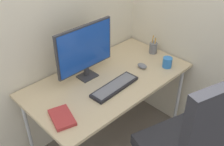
# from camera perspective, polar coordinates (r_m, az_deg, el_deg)

# --- Properties ---
(ground_plane) EXTENTS (8.00, 8.00, 0.00)m
(ground_plane) POSITION_cam_1_polar(r_m,az_deg,el_deg) (2.64, -0.61, -14.10)
(ground_plane) COLOR slate
(desk) EXTENTS (1.35, 0.72, 0.72)m
(desk) POSITION_cam_1_polar(r_m,az_deg,el_deg) (2.18, -0.71, -2.10)
(desk) COLOR #D1B78C
(desk) RESTS_ON ground_plane
(office_chair) EXTENTS (0.62, 0.65, 1.17)m
(office_chair) POSITION_cam_1_polar(r_m,az_deg,el_deg) (1.86, 16.78, -14.33)
(office_chair) COLOR black
(office_chair) RESTS_ON ground_plane
(monitor) EXTENTS (0.52, 0.12, 0.45)m
(monitor) POSITION_cam_1_polar(r_m,az_deg,el_deg) (2.06, -5.79, 5.08)
(monitor) COLOR #333338
(monitor) RESTS_ON desk
(keyboard) EXTENTS (0.43, 0.15, 0.03)m
(keyboard) POSITION_cam_1_polar(r_m,az_deg,el_deg) (2.04, 0.59, -2.95)
(keyboard) COLOR black
(keyboard) RESTS_ON desk
(mouse) EXTENTS (0.06, 0.09, 0.04)m
(mouse) POSITION_cam_1_polar(r_m,az_deg,el_deg) (2.29, 6.46, 1.53)
(mouse) COLOR slate
(mouse) RESTS_ON desk
(pen_holder) EXTENTS (0.07, 0.07, 0.18)m
(pen_holder) POSITION_cam_1_polar(r_m,az_deg,el_deg) (2.51, 8.81, 5.38)
(pen_holder) COLOR slate
(pen_holder) RESTS_ON desk
(notebook) EXTENTS (0.19, 0.24, 0.02)m
(notebook) POSITION_cam_1_polar(r_m,az_deg,el_deg) (1.81, -10.65, -9.32)
(notebook) COLOR #B23333
(notebook) RESTS_ON desk
(coffee_mug) EXTENTS (0.11, 0.08, 0.09)m
(coffee_mug) POSITION_cam_1_polar(r_m,az_deg,el_deg) (2.32, 11.77, 2.26)
(coffee_mug) COLOR #337FD8
(coffee_mug) RESTS_ON desk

